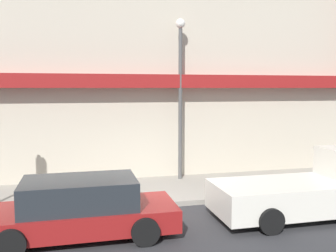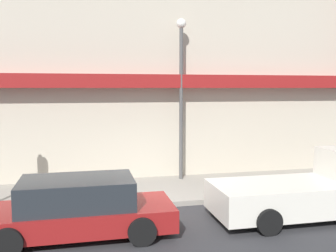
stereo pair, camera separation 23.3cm
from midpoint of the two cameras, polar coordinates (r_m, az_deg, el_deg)
The scene contains 7 objects.
ground_plane at distance 11.63m, azimuth -0.55°, elevation -12.36°, with size 80.00×80.00×0.00m, color #2D2D30.
sidewalk at distance 13.17m, azimuth -2.10°, elevation -9.81°, with size 36.00×3.35×0.16m.
building at distance 15.81m, azimuth -4.20°, elevation 8.38°, with size 19.80×3.80×10.85m.
pickup_truck at distance 11.61m, azimuth 22.83°, elevation -8.71°, with size 5.54×2.15×1.86m.
parked_car at distance 9.58m, azimuth -12.93°, elevation -12.12°, with size 4.68×2.01×1.44m.
fire_hydrant at distance 11.67m, azimuth -9.29°, elevation -10.03°, with size 0.19×0.19×0.60m.
street_lamp at distance 14.10m, azimuth 2.49°, elevation 6.83°, with size 0.36×0.36×6.02m.
Camera 2 is at (-2.20, -10.83, 3.63)m, focal length 40.00 mm.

